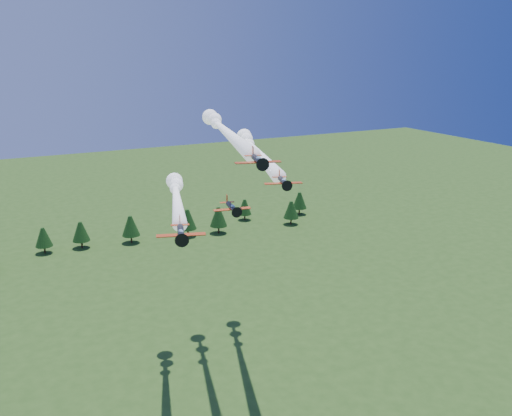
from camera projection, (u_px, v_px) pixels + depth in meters
name	position (u px, v px, depth m)	size (l,w,h in m)	color
plane_lead	(224.00, 130.00, 116.01)	(19.07, 56.92, 3.70)	black
plane_left	(176.00, 195.00, 115.42)	(17.18, 42.04, 3.70)	black
plane_right	(255.00, 150.00, 124.30)	(20.24, 52.43, 3.70)	black
plane_slot	(232.00, 207.00, 100.30)	(6.77, 7.41, 2.36)	black
treeline	(133.00, 227.00, 200.88)	(150.53, 19.07, 10.46)	#382314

